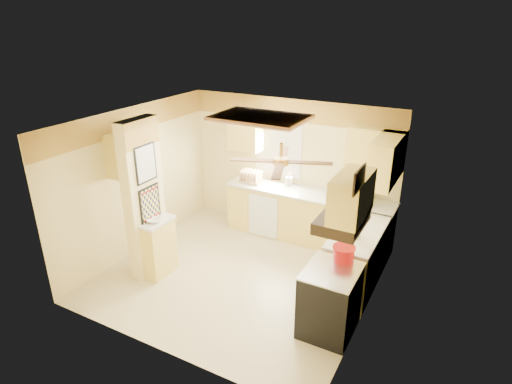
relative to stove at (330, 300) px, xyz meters
The scene contains 34 objects.
floor 1.82m from the stove, 161.77° to the left, with size 4.00×4.00×0.00m, color beige.
ceiling 2.69m from the stove, 161.77° to the left, with size 4.00×4.00×0.00m, color white.
wall_back 3.07m from the stove, 124.28° to the left, with size 4.00×4.00×0.00m, color beige.
wall_front 2.29m from the stove, 141.04° to the right, with size 4.00×4.00×0.00m, color beige.
wall_left 3.79m from the stove, behind, with size 3.80×3.80×0.00m, color beige.
wall_right 1.02m from the stove, 59.02° to the left, with size 3.80×3.80×0.00m, color beige.
wallpaper_border 3.48m from the stove, 124.50° to the left, with size 4.00×0.02×0.40m, color #F5C448.
partition_column 3.12m from the stove, behind, with size 0.20×0.70×2.50m, color beige.
partition_ledge 2.80m from the stove, behind, with size 0.25×0.55×0.90m, color #FFE871.
ledge_top 2.84m from the stove, behind, with size 0.28×0.58×0.04m, color silver.
lower_cabinets_back 2.45m from the stove, 118.55° to the left, with size 3.00×0.60×0.90m, color #FFE871.
lower_cabinets_right 1.15m from the stove, 88.49° to the left, with size 0.60×1.40×0.90m, color #FFE871.
countertop_back 2.48m from the stove, 118.66° to the left, with size 3.04×0.64×0.04m, color silver.
countertop_right 1.24m from the stove, 88.99° to the left, with size 0.64×1.44×0.04m, color silver.
dishwasher_panel 2.66m from the stove, 136.25° to the left, with size 0.58×0.02×0.80m, color white.
window 3.29m from the stove, 128.23° to the left, with size 0.92×0.02×1.02m.
upper_cab_back_left 3.67m from the stove, 137.92° to the left, with size 0.60×0.35×0.70m, color #FFE871.
upper_cab_back_right 2.67m from the stove, 93.01° to the left, with size 0.90×0.35×0.70m, color #FFE871.
upper_cab_right 2.28m from the stove, 85.07° to the left, with size 0.35×1.00×0.70m, color #FFE871.
upper_cab_left_wall 3.77m from the stove, behind, with size 0.35×0.75×0.70m, color #FFE871.
upper_cab_over_stove 1.50m from the stove, ahead, with size 0.35×0.76×0.52m, color #FFE871.
stove is the anchor object (origin of this frame).
range_hood 1.16m from the stove, ahead, with size 0.50×0.76×0.14m, color black.
poster_menu 3.22m from the stove, behind, with size 0.02×0.42×0.57m.
poster_nashville 3.00m from the stove, behind, with size 0.02×0.42×0.57m.
ceiling_light_panel 2.75m from the stove, 146.22° to the left, with size 1.35×0.95×0.06m.
ceiling_fan 1.95m from the stove, 167.38° to the right, with size 1.15×1.15×0.26m.
vent_grate 1.90m from the stove, 48.45° to the right, with size 0.02×0.40×0.25m, color black.
microwave 2.26m from the stove, 98.93° to the left, with size 0.49×0.33×0.27m, color white.
bowl 2.86m from the stove, behind, with size 0.21×0.21×0.05m, color white.
dutch_oven 0.63m from the stove, 81.18° to the left, with size 0.30×0.30×0.20m.
kettle 1.09m from the stove, 88.65° to the left, with size 0.15×0.15×0.23m.
dish_rack 3.19m from the stove, 137.78° to the left, with size 0.40×0.30×0.22m.
utensil_crock 2.87m from the stove, 125.30° to the left, with size 0.13×0.13×0.25m.
Camera 1 is at (2.98, -5.00, 3.87)m, focal length 30.00 mm.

